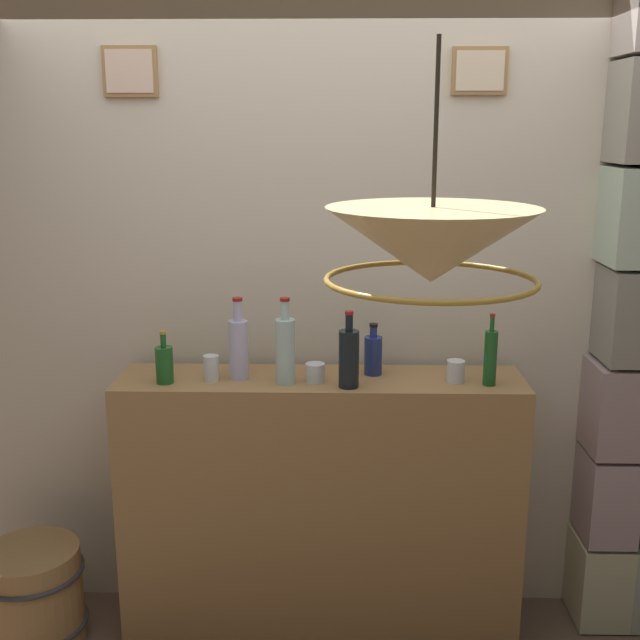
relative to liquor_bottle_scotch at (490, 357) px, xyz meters
The scene contains 13 objects.
panelled_rear_partition 0.77m from the liquor_bottle_scotch, 153.25° to the left, with size 3.40×0.15×2.79m.
bar_shelf_unit 0.94m from the liquor_bottle_scotch, behind, with size 1.62×0.36×1.12m, color #9E7547.
liquor_bottle_scotch is the anchor object (origin of this frame).
liquor_bottle_amaro 0.98m from the liquor_bottle_scotch, behind, with size 0.08×0.08×0.33m.
liquor_bottle_tequila 0.46m from the liquor_bottle_scotch, 164.17° to the left, with size 0.07×0.07×0.21m.
liquor_bottle_gin 0.79m from the liquor_bottle_scotch, behind, with size 0.08×0.08×0.34m.
liquor_bottle_rum 1.26m from the liquor_bottle_scotch, behind, with size 0.07×0.07×0.21m.
liquor_bottle_rye 0.55m from the liquor_bottle_scotch, behind, with size 0.08×0.08×0.30m.
glass_tumbler_rocks 0.15m from the liquor_bottle_scotch, 163.93° to the left, with size 0.07×0.07×0.09m.
glass_tumbler_highball 0.68m from the liquor_bottle_scotch, behind, with size 0.08×0.08×0.07m.
glass_tumbler_shot 1.09m from the liquor_bottle_scotch, behind, with size 0.06×0.06×0.10m.
pendant_lamp 1.07m from the liquor_bottle_scotch, 111.94° to the right, with size 0.57×0.57×0.63m.
wooden_barrel 2.10m from the liquor_bottle_scotch, behind, with size 0.43×0.43×0.43m.
Camera 1 is at (0.07, -2.15, 2.10)m, focal length 44.21 mm.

